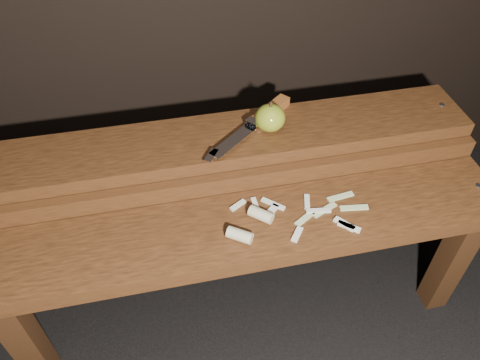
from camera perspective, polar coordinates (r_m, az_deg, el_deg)
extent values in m
plane|color=black|center=(1.41, 0.53, -14.77)|extent=(60.00, 60.00, 0.00)
cube|color=#351D0D|center=(1.25, -24.57, -17.47)|extent=(0.06, 0.06, 0.38)
cube|color=#351D0D|center=(1.38, 24.33, -8.96)|extent=(0.06, 0.06, 0.38)
cube|color=#462510|center=(1.05, 1.26, -6.07)|extent=(1.20, 0.20, 0.04)
cylinder|color=slate|center=(1.25, 27.08, -0.63)|extent=(0.01, 0.01, 0.00)
cube|color=#351D0D|center=(1.39, -23.84, -5.75)|extent=(0.06, 0.06, 0.46)
cube|color=#351D0D|center=(1.51, 19.34, 0.79)|extent=(0.06, 0.06, 0.46)
cube|color=#462510|center=(1.10, -0.05, -0.19)|extent=(1.20, 0.02, 0.05)
cube|color=#462510|center=(1.15, -1.15, 4.86)|extent=(1.20, 0.18, 0.04)
cylinder|color=slate|center=(1.33, 23.41, 8.39)|extent=(0.01, 0.01, 0.00)
ellipsoid|color=olive|center=(1.13, 3.70, 7.57)|extent=(0.07, 0.07, 0.07)
cylinder|color=#382314|center=(1.11, 3.79, 9.17)|extent=(0.01, 0.01, 0.01)
cube|color=brown|center=(1.19, 3.80, 8.42)|extent=(0.11, 0.10, 0.02)
cube|color=silver|center=(1.14, 1.62, 6.72)|extent=(0.04, 0.04, 0.03)
cube|color=silver|center=(1.09, -0.91, 4.72)|extent=(0.13, 0.11, 0.00)
cube|color=silver|center=(1.06, -3.52, 3.00)|extent=(0.04, 0.05, 0.00)
cube|color=beige|center=(1.02, 6.99, -6.58)|extent=(0.04, 0.04, 0.01)
cube|color=beige|center=(1.08, 4.06, -2.92)|extent=(0.05, 0.05, 0.01)
cube|color=beige|center=(1.07, -0.27, -3.08)|extent=(0.04, 0.03, 0.01)
cube|color=beige|center=(1.06, 13.16, -5.55)|extent=(0.05, 0.04, 0.01)
cube|color=beige|center=(1.06, 12.61, -5.25)|extent=(0.04, 0.05, 0.01)
cube|color=beige|center=(1.07, 9.54, -3.72)|extent=(0.06, 0.02, 0.01)
cube|color=beige|center=(1.07, 1.92, -3.18)|extent=(0.01, 0.05, 0.01)
cube|color=beige|center=(1.09, 8.17, -2.63)|extent=(0.02, 0.05, 0.01)
cube|color=beige|center=(1.06, 3.78, -3.85)|extent=(0.05, 0.04, 0.01)
cylinder|color=#C9BB8C|center=(1.04, 2.57, -4.23)|extent=(0.06, 0.06, 0.03)
cylinder|color=#C9BB8C|center=(1.00, -0.03, -6.74)|extent=(0.06, 0.05, 0.03)
cube|color=#BCC988|center=(1.12, 12.13, -1.99)|extent=(0.07, 0.02, 0.00)
cube|color=#BCC988|center=(1.10, 13.73, -3.30)|extent=(0.07, 0.02, 0.00)
cube|color=#BCC988|center=(1.08, 10.28, -3.60)|extent=(0.07, 0.04, 0.00)
cube|color=#BCC988|center=(1.06, 8.08, -4.52)|extent=(0.06, 0.05, 0.00)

